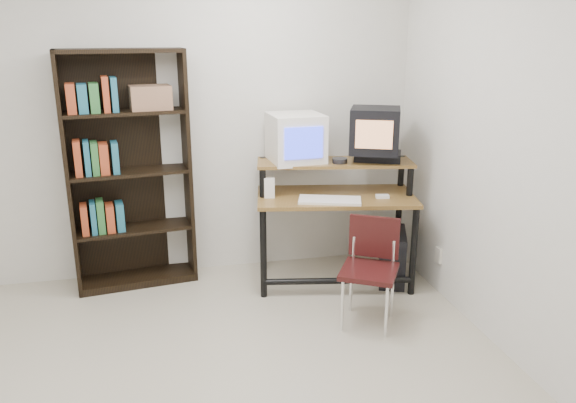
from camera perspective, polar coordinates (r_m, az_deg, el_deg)
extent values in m
cube|color=silver|center=(4.61, -12.03, 8.16)|extent=(4.00, 0.01, 2.60)
cube|color=silver|center=(3.34, 25.51, 3.58)|extent=(0.01, 4.00, 2.60)
cube|color=brown|center=(4.44, 4.88, 0.47)|extent=(1.32, 0.83, 0.03)
cube|color=brown|center=(4.50, 4.77, 3.98)|extent=(1.28, 0.58, 0.02)
cylinder|color=black|center=(4.28, -2.52, -5.27)|extent=(0.05, 0.05, 0.72)
cylinder|color=black|center=(4.42, 12.64, -4.92)|extent=(0.05, 0.05, 0.72)
cylinder|color=black|center=(4.73, -2.52, -1.32)|extent=(0.05, 0.05, 0.98)
cylinder|color=black|center=(4.86, 11.18, -1.13)|extent=(0.05, 0.05, 0.98)
cylinder|color=black|center=(4.41, 5.11, -8.03)|extent=(1.14, 0.25, 0.05)
cube|color=white|center=(4.46, 0.78, 6.45)|extent=(0.43, 0.43, 0.38)
cube|color=blue|center=(4.27, 1.62, 5.95)|extent=(0.30, 0.03, 0.24)
cube|color=black|center=(4.56, 9.11, 4.52)|extent=(0.44, 0.39, 0.08)
cube|color=black|center=(4.49, 8.82, 7.15)|extent=(0.49, 0.48, 0.35)
cube|color=tan|center=(4.30, 8.73, 6.73)|extent=(0.26, 0.12, 0.21)
cylinder|color=#26262B|center=(4.43, 5.27, 4.08)|extent=(0.16, 0.16, 0.05)
cube|color=white|center=(4.27, 4.27, 0.04)|extent=(0.51, 0.35, 0.03)
cube|color=black|center=(4.42, 9.32, 0.26)|extent=(0.26, 0.23, 0.01)
cube|color=white|center=(4.41, 9.56, 0.46)|extent=(0.11, 0.08, 0.03)
cube|color=white|center=(4.35, -1.91, 1.33)|extent=(0.09, 0.09, 0.17)
cube|color=black|center=(4.69, 10.52, -5.48)|extent=(0.35, 0.49, 0.42)
cube|color=black|center=(3.91, 8.23, -7.05)|extent=(0.50, 0.50, 0.04)
cube|color=black|center=(3.99, 8.75, -3.57)|extent=(0.32, 0.20, 0.30)
cylinder|color=silver|center=(3.90, 5.52, -10.47)|extent=(0.02, 0.02, 0.38)
cylinder|color=silver|center=(3.85, 9.95, -10.99)|extent=(0.02, 0.02, 0.38)
cylinder|color=silver|center=(4.16, 6.40, -8.64)|extent=(0.02, 0.02, 0.38)
cylinder|color=silver|center=(4.12, 10.53, -9.09)|extent=(0.02, 0.02, 0.38)
cube|color=black|center=(4.51, -21.48, 2.31)|extent=(0.07, 0.31, 1.85)
cube|color=black|center=(4.57, -10.22, 3.42)|extent=(0.07, 0.31, 1.85)
cube|color=black|center=(4.66, -15.97, 3.29)|extent=(0.92, 0.14, 1.85)
cube|color=black|center=(4.40, -16.80, 14.47)|extent=(0.96, 0.43, 0.03)
cube|color=black|center=(4.81, -14.95, -7.52)|extent=(0.96, 0.43, 0.06)
cube|color=black|center=(4.65, -15.36, -2.65)|extent=(0.90, 0.40, 0.03)
cube|color=black|center=(4.52, -15.81, 2.88)|extent=(0.90, 0.40, 0.02)
cube|color=black|center=(4.44, -16.30, 8.69)|extent=(0.90, 0.40, 0.02)
cube|color=brown|center=(4.44, -13.80, 10.23)|extent=(0.33, 0.26, 0.18)
cube|color=beige|center=(4.55, 15.04, -5.28)|extent=(0.02, 0.08, 0.12)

